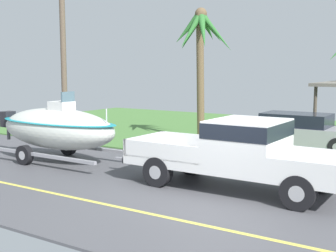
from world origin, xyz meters
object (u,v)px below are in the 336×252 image
Objects in this scene: parked_sedan_near at (300,132)px; utility_pole at (63,37)px; palm_tree_near_right at (200,41)px; pickup_truck_towing at (246,151)px; boat_on_trailer at (57,128)px.

utility_pole is at bearing -159.46° from parked_sedan_near.
palm_tree_near_right is (-4.21, -0.52, 3.60)m from parked_sedan_near.
pickup_truck_towing is at bearing -52.45° from palm_tree_near_right.
palm_tree_near_right reaches higher than boat_on_trailer.
boat_on_trailer is 5.71m from utility_pole.
boat_on_trailer is at bearing 180.00° from pickup_truck_towing.
parked_sedan_near is (-0.69, 6.90, -0.36)m from pickup_truck_towing.
pickup_truck_towing is at bearing -0.00° from boat_on_trailer.
pickup_truck_towing is 1.05× the size of palm_tree_near_right.
palm_tree_near_right is at bearing 30.25° from utility_pole.
utility_pole is (-5.05, -2.95, 0.18)m from palm_tree_near_right.
pickup_truck_towing is at bearing -84.26° from parked_sedan_near.
palm_tree_near_right reaches higher than pickup_truck_towing.
pickup_truck_towing is 8.67m from palm_tree_near_right.
palm_tree_near_right is (1.93, 6.38, 3.15)m from boat_on_trailer.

